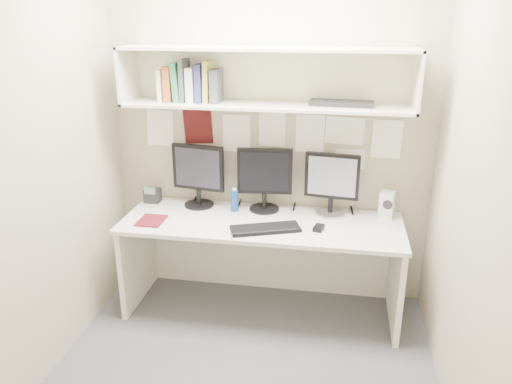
% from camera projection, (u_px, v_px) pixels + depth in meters
% --- Properties ---
extents(floor, '(2.40, 2.00, 0.01)m').
position_uv_depth(floor, '(245.00, 363.00, 3.22)').
color(floor, '#47474C').
rests_on(floor, ground).
extents(wall_back, '(2.40, 0.02, 2.60)m').
position_uv_depth(wall_back, '(270.00, 132.00, 3.71)').
color(wall_back, tan).
rests_on(wall_back, ground).
extents(wall_front, '(2.40, 0.02, 2.60)m').
position_uv_depth(wall_front, '(192.00, 251.00, 1.85)').
color(wall_front, tan).
rests_on(wall_front, ground).
extents(wall_left, '(0.02, 2.00, 2.60)m').
position_uv_depth(wall_left, '(46.00, 161.00, 2.97)').
color(wall_left, tan).
rests_on(wall_left, ground).
extents(wall_right, '(0.02, 2.00, 2.60)m').
position_uv_depth(wall_right, '(470.00, 183.00, 2.59)').
color(wall_right, tan).
rests_on(wall_right, ground).
extents(desk, '(2.00, 0.70, 0.73)m').
position_uv_depth(desk, '(262.00, 266.00, 3.70)').
color(desk, beige).
rests_on(desk, floor).
extents(overhead_hutch, '(2.00, 0.38, 0.40)m').
position_uv_depth(overhead_hutch, '(267.00, 77.00, 3.43)').
color(overhead_hutch, beige).
rests_on(overhead_hutch, wall_back).
extents(pinned_papers, '(1.92, 0.01, 0.48)m').
position_uv_depth(pinned_papers, '(269.00, 139.00, 3.72)').
color(pinned_papers, white).
rests_on(pinned_papers, wall_back).
extents(monitor_left, '(0.41, 0.23, 0.48)m').
position_uv_depth(monitor_left, '(198.00, 173.00, 3.77)').
color(monitor_left, black).
rests_on(monitor_left, desk).
extents(monitor_center, '(0.41, 0.22, 0.48)m').
position_uv_depth(monitor_center, '(265.00, 177.00, 3.69)').
color(monitor_center, black).
rests_on(monitor_center, desk).
extents(monitor_right, '(0.40, 0.22, 0.46)m').
position_uv_depth(monitor_right, '(332.00, 181.00, 3.62)').
color(monitor_right, '#A5A5AA').
rests_on(monitor_right, desk).
extents(keyboard, '(0.50, 0.32, 0.02)m').
position_uv_depth(keyboard, '(265.00, 229.00, 3.41)').
color(keyboard, black).
rests_on(keyboard, desk).
extents(mouse, '(0.08, 0.11, 0.03)m').
position_uv_depth(mouse, '(319.00, 228.00, 3.41)').
color(mouse, black).
rests_on(mouse, desk).
extents(speaker, '(0.12, 0.13, 0.20)m').
position_uv_depth(speaker, '(387.00, 205.00, 3.60)').
color(speaker, silver).
rests_on(speaker, desk).
extents(blue_bottle, '(0.06, 0.06, 0.18)m').
position_uv_depth(blue_bottle, '(235.00, 200.00, 3.72)').
color(blue_bottle, navy).
rests_on(blue_bottle, desk).
extents(maroon_notebook, '(0.18, 0.22, 0.01)m').
position_uv_depth(maroon_notebook, '(151.00, 221.00, 3.56)').
color(maroon_notebook, '#560E18').
rests_on(maroon_notebook, desk).
extents(desk_phone, '(0.12, 0.11, 0.14)m').
position_uv_depth(desk_phone, '(153.00, 195.00, 3.91)').
color(desk_phone, black).
rests_on(desk_phone, desk).
extents(book_stack, '(0.43, 0.18, 0.29)m').
position_uv_depth(book_stack, '(191.00, 83.00, 3.50)').
color(book_stack, silver).
rests_on(book_stack, overhead_hutch).
extents(hutch_tray, '(0.44, 0.19, 0.03)m').
position_uv_depth(hutch_tray, '(342.00, 103.00, 3.38)').
color(hutch_tray, black).
rests_on(hutch_tray, overhead_hutch).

